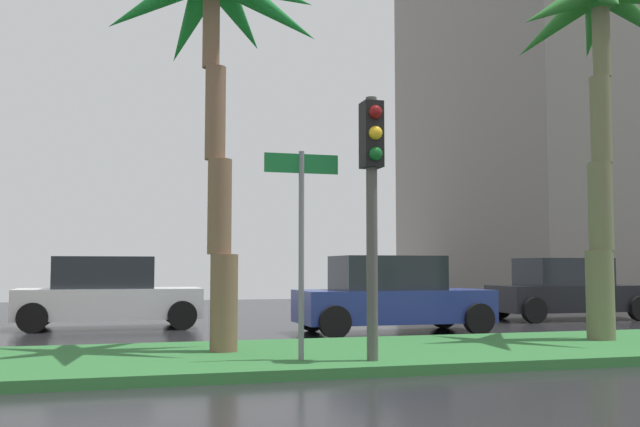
{
  "coord_description": "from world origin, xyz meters",
  "views": [
    {
      "loc": [
        -1.45,
        -3.25,
        1.47
      ],
      "look_at": [
        2.45,
        10.45,
        2.51
      ],
      "focal_mm": 41.12,
      "sensor_mm": 36.0,
      "label": 1
    }
  ],
  "objects": [
    {
      "name": "street_name_sign",
      "position": [
        1.18,
        6.97,
        2.08
      ],
      "size": [
        1.1,
        0.08,
        3.0
      ],
      "color": "slate",
      "rests_on": "median_strip"
    },
    {
      "name": "car_in_traffic_leading",
      "position": [
        -1.53,
        15.21,
        0.83
      ],
      "size": [
        4.3,
        2.02,
        1.72
      ],
      "color": "white",
      "rests_on": "ground_plane"
    },
    {
      "name": "car_in_traffic_third",
      "position": [
        10.88,
        14.76,
        0.83
      ],
      "size": [
        4.3,
        2.02,
        1.72
      ],
      "color": "black",
      "rests_on": "ground_plane"
    },
    {
      "name": "palm_tree_centre",
      "position": [
        7.29,
        8.26,
        5.63
      ],
      "size": [
        3.71,
        3.57,
        7.05
      ],
      "color": "#666546",
      "rests_on": "median_strip"
    },
    {
      "name": "car_in_traffic_second",
      "position": [
        4.61,
        12.21,
        0.83
      ],
      "size": [
        4.3,
        2.02,
        1.72
      ],
      "color": "navy",
      "rests_on": "ground_plane"
    },
    {
      "name": "median_strip",
      "position": [
        0.0,
        8.0,
        0.07
      ],
      "size": [
        85.5,
        4.0,
        0.15
      ],
      "primitive_type": "cube",
      "color": "#2D6B33",
      "rests_on": "ground_plane"
    },
    {
      "name": "traffic_signal_median_right",
      "position": [
        2.13,
        6.59,
        2.75
      ],
      "size": [
        0.28,
        0.43,
        3.77
      ],
      "color": "#4C4C47",
      "rests_on": "median_strip"
    },
    {
      "name": "ground_plane",
      "position": [
        0.0,
        9.0,
        -0.05
      ],
      "size": [
        90.0,
        42.0,
        0.1
      ],
      "primitive_type": "cube",
      "color": "black"
    },
    {
      "name": "palm_tree_centre_left",
      "position": [
        0.07,
        8.55,
        5.51
      ],
      "size": [
        3.9,
        3.83,
        6.64
      ],
      "color": "brown",
      "rests_on": "median_strip"
    }
  ]
}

